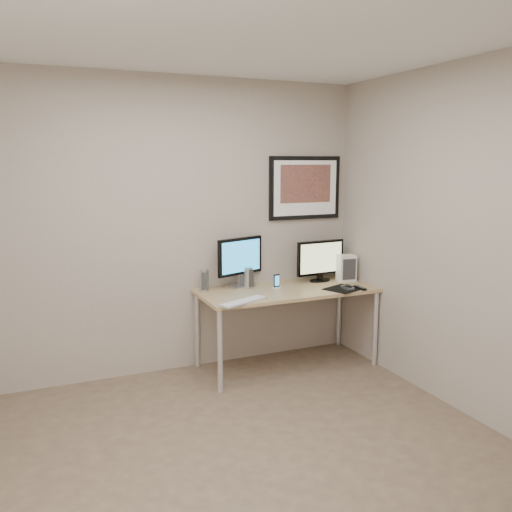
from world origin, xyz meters
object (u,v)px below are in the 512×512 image
(desk, at_px, (287,296))
(monitor_tv, at_px, (320,260))
(speaker_left, at_px, (204,280))
(fan_unit, at_px, (346,268))
(speaker_right, at_px, (248,278))
(framed_art, at_px, (305,188))
(monitor_large, at_px, (240,260))
(keyboard, at_px, (243,301))
(phone_dock, at_px, (277,281))

(desk, xyz_separation_m, monitor_tv, (0.44, 0.16, 0.28))
(speaker_left, bearing_deg, fan_unit, 6.39)
(speaker_right, xyz_separation_m, fan_unit, (0.98, -0.11, 0.03))
(desk, bearing_deg, framed_art, 43.46)
(monitor_large, relative_size, keyboard, 1.04)
(speaker_right, height_order, fan_unit, fan_unit)
(monitor_tv, xyz_separation_m, speaker_left, (-1.14, 0.08, -0.12))
(desk, distance_m, monitor_large, 0.54)
(framed_art, height_order, monitor_large, framed_art)
(keyboard, relative_size, fan_unit, 1.83)
(desk, distance_m, speaker_right, 0.39)
(framed_art, xyz_separation_m, phone_dock, (-0.43, -0.28, -0.82))
(desk, xyz_separation_m, fan_unit, (0.68, 0.07, 0.19))
(framed_art, xyz_separation_m, monitor_tv, (0.09, -0.17, -0.68))
(phone_dock, relative_size, keyboard, 0.29)
(framed_art, height_order, phone_dock, framed_art)
(desk, height_order, monitor_large, monitor_large)
(keyboard, bearing_deg, framed_art, 10.48)
(phone_dock, bearing_deg, desk, -46.07)
(desk, relative_size, monitor_tv, 3.15)
(keyboard, bearing_deg, phone_dock, 11.66)
(desk, bearing_deg, speaker_left, 161.48)
(fan_unit, bearing_deg, desk, -166.97)
(phone_dock, height_order, keyboard, phone_dock)
(phone_dock, bearing_deg, keyboard, -156.28)
(monitor_large, distance_m, speaker_left, 0.39)
(monitor_tv, bearing_deg, framed_art, 112.96)
(monitor_tv, height_order, fan_unit, monitor_tv)
(speaker_left, bearing_deg, phone_dock, -3.06)
(framed_art, xyz_separation_m, fan_unit, (0.33, -0.26, -0.76))
(desk, relative_size, keyboard, 3.43)
(phone_dock, bearing_deg, fan_unit, -10.47)
(fan_unit, bearing_deg, phone_dock, -171.60)
(speaker_left, distance_m, phone_dock, 0.65)
(desk, height_order, speaker_right, speaker_right)
(fan_unit, bearing_deg, keyboard, -156.97)
(fan_unit, bearing_deg, speaker_right, -179.54)
(speaker_left, height_order, speaker_right, same)
(phone_dock, bearing_deg, framed_art, 21.24)
(monitor_tv, height_order, speaker_left, monitor_tv)
(framed_art, bearing_deg, monitor_tv, -63.50)
(framed_art, height_order, fan_unit, framed_art)
(desk, xyz_separation_m, keyboard, (-0.54, -0.28, 0.07))
(framed_art, xyz_separation_m, speaker_right, (-0.65, -0.15, -0.80))
(framed_art, relative_size, speaker_left, 3.92)
(desk, height_order, phone_dock, phone_dock)
(fan_unit, bearing_deg, speaker_left, -179.80)
(framed_art, distance_m, monitor_large, 0.95)
(monitor_tv, distance_m, phone_dock, 0.54)
(monitor_large, distance_m, fan_unit, 1.05)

